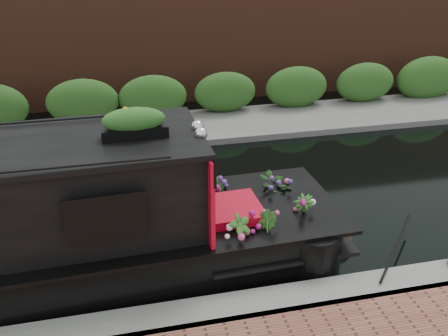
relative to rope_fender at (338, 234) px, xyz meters
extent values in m
plane|color=black|center=(-2.52, 1.82, -0.17)|extent=(80.00, 80.00, 0.00)
cube|color=gray|center=(-2.52, -1.48, -0.17)|extent=(40.00, 0.60, 0.50)
cube|color=slate|center=(-2.52, 6.02, -0.17)|extent=(40.00, 2.40, 0.34)
cube|color=#28561C|center=(-2.52, 6.92, -0.17)|extent=(40.00, 1.10, 2.80)
cube|color=#582E1D|center=(-2.52, 9.02, -0.17)|extent=(40.00, 1.00, 8.00)
cube|color=red|center=(-2.50, 0.00, 1.38)|extent=(0.12, 1.90, 1.46)
cube|color=black|center=(-3.94, -0.97, 1.46)|extent=(0.98, 0.06, 0.60)
cube|color=red|center=(-1.94, 0.00, 0.59)|extent=(0.90, 1.00, 0.54)
sphere|color=silver|center=(-2.49, -0.15, 2.23)|extent=(0.20, 0.20, 0.20)
sphere|color=silver|center=(-2.49, 0.15, 2.23)|extent=(0.20, 0.20, 0.20)
cube|color=black|center=(-3.44, 0.00, 2.28)|extent=(0.97, 0.31, 0.17)
ellipsoid|color=orange|center=(-3.44, 0.00, 2.49)|extent=(1.05, 0.31, 0.26)
imported|color=#2D6521|center=(-2.01, -0.67, 0.70)|extent=(0.47, 0.42, 0.75)
imported|color=#2D6521|center=(-1.58, -0.62, 0.66)|extent=(0.34, 0.40, 0.68)
imported|color=#2D6521|center=(-0.97, 0.69, 0.64)|extent=(0.75, 0.73, 0.65)
imported|color=#2D6521|center=(-0.81, -0.18, 0.65)|extent=(0.50, 0.50, 0.66)
imported|color=#2D6521|center=(-2.05, 0.82, 0.67)|extent=(0.40, 0.44, 0.70)
cylinder|color=brown|center=(0.00, 0.00, 0.00)|extent=(0.33, 0.40, 0.33)
camera|label=1|loc=(-3.69, -6.86, 4.98)|focal=40.00mm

